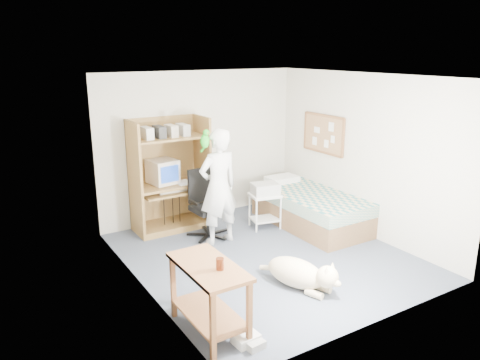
% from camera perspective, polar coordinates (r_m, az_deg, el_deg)
% --- Properties ---
extents(floor, '(4.00, 4.00, 0.00)m').
position_cam_1_polar(floor, '(6.74, 3.22, -9.19)').
color(floor, '#404957').
rests_on(floor, ground).
extents(wall_back, '(3.60, 0.02, 2.50)m').
position_cam_1_polar(wall_back, '(8.00, -4.86, 4.21)').
color(wall_back, beige).
rests_on(wall_back, floor).
extents(wall_right, '(0.02, 4.00, 2.50)m').
position_cam_1_polar(wall_right, '(7.47, 14.79, 2.93)').
color(wall_right, beige).
rests_on(wall_right, floor).
extents(wall_left, '(0.02, 4.00, 2.50)m').
position_cam_1_polar(wall_left, '(5.52, -12.11, -1.34)').
color(wall_left, beige).
rests_on(wall_left, floor).
extents(ceiling, '(3.60, 4.00, 0.02)m').
position_cam_1_polar(ceiling, '(6.13, 3.58, 12.53)').
color(ceiling, white).
rests_on(ceiling, wall_back).
extents(computer_hutch, '(1.20, 0.63, 1.80)m').
position_cam_1_polar(computer_hutch, '(7.58, -8.60, 0.11)').
color(computer_hutch, brown).
rests_on(computer_hutch, floor).
extents(bed, '(1.02, 2.02, 0.66)m').
position_cam_1_polar(bed, '(7.83, 8.51, -3.46)').
color(bed, brown).
rests_on(bed, floor).
extents(side_desk, '(0.50, 1.00, 0.75)m').
position_cam_1_polar(side_desk, '(4.88, -3.81, -13.00)').
color(side_desk, brown).
rests_on(side_desk, floor).
extents(corkboard, '(0.04, 0.94, 0.66)m').
position_cam_1_polar(corkboard, '(8.05, 10.14, 5.55)').
color(corkboard, olive).
rests_on(corkboard, wall_right).
extents(office_chair, '(0.59, 0.59, 1.05)m').
position_cam_1_polar(office_chair, '(7.30, -4.13, -4.05)').
color(office_chair, black).
rests_on(office_chair, floor).
extents(person, '(0.66, 0.46, 1.74)m').
position_cam_1_polar(person, '(6.91, -2.64, -0.84)').
color(person, white).
rests_on(person, floor).
extents(parrot, '(0.13, 0.22, 0.35)m').
position_cam_1_polar(parrot, '(6.66, -4.28, 4.90)').
color(parrot, '#189515').
rests_on(parrot, person).
extents(dog, '(0.61, 1.13, 0.44)m').
position_cam_1_polar(dog, '(5.87, 7.37, -11.20)').
color(dog, beige).
rests_on(dog, floor).
extents(printer_cart, '(0.55, 0.47, 0.57)m').
position_cam_1_polar(printer_cart, '(7.63, 3.06, -3.10)').
color(printer_cart, white).
rests_on(printer_cart, floor).
extents(printer, '(0.48, 0.40, 0.18)m').
position_cam_1_polar(printer, '(7.55, 3.09, -1.08)').
color(printer, '#B5B5B0').
rests_on(printer, printer_cart).
extents(crt_monitor, '(0.46, 0.48, 0.38)m').
position_cam_1_polar(crt_monitor, '(7.51, -9.41, 1.03)').
color(crt_monitor, beige).
rests_on(crt_monitor, computer_hutch).
extents(keyboard, '(0.45, 0.17, 0.03)m').
position_cam_1_polar(keyboard, '(7.47, -8.30, -1.32)').
color(keyboard, beige).
rests_on(keyboard, computer_hutch).
extents(pencil_cup, '(0.08, 0.08, 0.12)m').
position_cam_1_polar(pencil_cup, '(7.65, -5.73, 0.35)').
color(pencil_cup, gold).
rests_on(pencil_cup, computer_hutch).
extents(drink_glass, '(0.08, 0.08, 0.12)m').
position_cam_1_polar(drink_glass, '(4.64, -2.46, -10.18)').
color(drink_glass, '#3D1709').
rests_on(drink_glass, side_desk).
extents(floor_box_a, '(0.26, 0.21, 0.10)m').
position_cam_1_polar(floor_box_a, '(4.92, 0.72, -18.78)').
color(floor_box_a, silver).
rests_on(floor_box_a, floor).
extents(floor_box_b, '(0.20, 0.24, 0.08)m').
position_cam_1_polar(floor_box_b, '(4.89, 1.54, -19.21)').
color(floor_box_b, '#A6A6A2').
rests_on(floor_box_b, floor).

